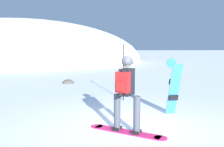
{
  "coord_description": "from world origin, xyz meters",
  "views": [
    {
      "loc": [
        -1.24,
        -5.47,
        1.88
      ],
      "look_at": [
        -0.07,
        2.7,
        1.0
      ],
      "focal_mm": 39.3,
      "sensor_mm": 36.0,
      "label": 1
    }
  ],
  "objects": [
    {
      "name": "ridge_peak_main",
      "position": [
        -8.49,
        28.73,
        0.0
      ],
      "size": [
        31.76,
        28.59,
        11.06
      ],
      "color": "white",
      "rests_on": "ground"
    },
    {
      "name": "spare_snowboard",
      "position": [
        1.38,
        0.87,
        0.8
      ],
      "size": [
        0.28,
        0.53,
        1.59
      ],
      "color": "blue",
      "rests_on": "ground"
    },
    {
      "name": "piste_marker_near",
      "position": [
        0.39,
        3.02,
        1.16
      ],
      "size": [
        0.2,
        0.2,
        2.04
      ],
      "color": "black",
      "rests_on": "ground"
    },
    {
      "name": "snowboarder_main",
      "position": [
        -0.19,
        -0.32,
        0.92
      ],
      "size": [
        1.52,
        1.22,
        1.71
      ],
      "color": "#D11E5B",
      "rests_on": "ground"
    },
    {
      "name": "ground_plane",
      "position": [
        0.0,
        0.0,
        0.0
      ],
      "size": [
        300.0,
        300.0,
        0.0
      ],
      "primitive_type": "plane",
      "color": "white"
    },
    {
      "name": "rock_dark",
      "position": [
        -1.71,
        7.41,
        0.0
      ],
      "size": [
        0.62,
        0.53,
        0.44
      ],
      "color": "#4C4742",
      "rests_on": "ground"
    }
  ]
}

